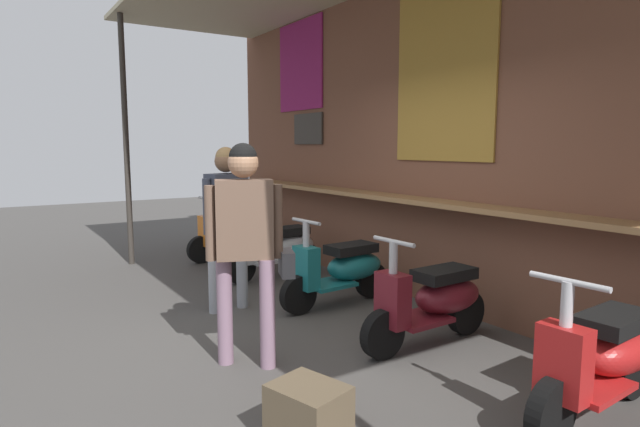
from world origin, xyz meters
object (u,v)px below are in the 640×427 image
at_px(shopper_browsing, 227,210).
at_px(scooter_maroon, 434,300).
at_px(scooter_red, 603,357).
at_px(shopper_with_handbag, 246,231).
at_px(scooter_orange, 236,233).
at_px(merchandise_crate, 308,417).
at_px(scooter_silver, 280,248).
at_px(scooter_teal, 343,269).

bearing_deg(shopper_browsing, scooter_maroon, 14.86).
xyz_separation_m(scooter_maroon, scooter_red, (1.46, -0.00, 0.00)).
distance_m(scooter_red, shopper_with_handbag, 2.56).
relative_size(scooter_orange, shopper_with_handbag, 0.81).
bearing_deg(scooter_orange, scooter_red, 87.25).
bearing_deg(scooter_orange, shopper_browsing, 61.52).
height_order(shopper_with_handbag, merchandise_crate, shopper_with_handbag).
bearing_deg(scooter_orange, scooter_silver, 87.25).
bearing_deg(scooter_teal, scooter_silver, -93.85).
bearing_deg(scooter_teal, scooter_maroon, 86.15).
distance_m(scooter_silver, scooter_red, 4.25).
relative_size(scooter_orange, scooter_teal, 1.00).
bearing_deg(scooter_red, shopper_with_handbag, -54.72).
height_order(scooter_teal, shopper_browsing, shopper_browsing).
bearing_deg(scooter_teal, shopper_with_handbag, 26.43).
relative_size(shopper_browsing, merchandise_crate, 4.13).
distance_m(scooter_silver, shopper_browsing, 1.60).
bearing_deg(scooter_teal, shopper_browsing, -27.43).
distance_m(scooter_red, shopper_browsing, 3.56).
distance_m(scooter_orange, scooter_red, 5.63).
distance_m(scooter_maroon, merchandise_crate, 1.92).
distance_m(shopper_browsing, merchandise_crate, 2.82).
height_order(scooter_red, shopper_browsing, shopper_browsing).
bearing_deg(shopper_with_handbag, scooter_silver, -12.29).
bearing_deg(scooter_maroon, scooter_teal, -91.36).
height_order(scooter_silver, scooter_red, same).
bearing_deg(scooter_maroon, shopper_browsing, -60.24).
bearing_deg(scooter_maroon, shopper_with_handbag, -17.95).
relative_size(scooter_teal, merchandise_crate, 3.41).
distance_m(scooter_teal, scooter_maroon, 1.36).
height_order(scooter_teal, scooter_maroon, same).
relative_size(scooter_orange, scooter_maroon, 1.00).
height_order(scooter_maroon, scooter_red, same).
height_order(scooter_silver, shopper_with_handbag, shopper_with_handbag).
relative_size(scooter_red, shopper_browsing, 0.83).
xyz_separation_m(scooter_silver, scooter_maroon, (2.78, 0.00, 0.00)).
relative_size(scooter_orange, shopper_browsing, 0.83).
relative_size(scooter_orange, scooter_red, 1.00).
height_order(scooter_silver, merchandise_crate, scooter_silver).
relative_size(scooter_maroon, shopper_with_handbag, 0.81).
height_order(scooter_maroon, merchandise_crate, scooter_maroon).
bearing_deg(scooter_orange, merchandise_crate, 67.71).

